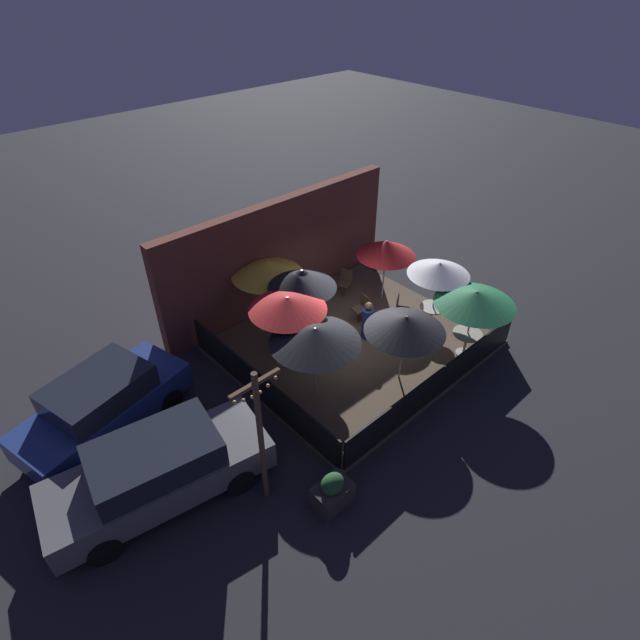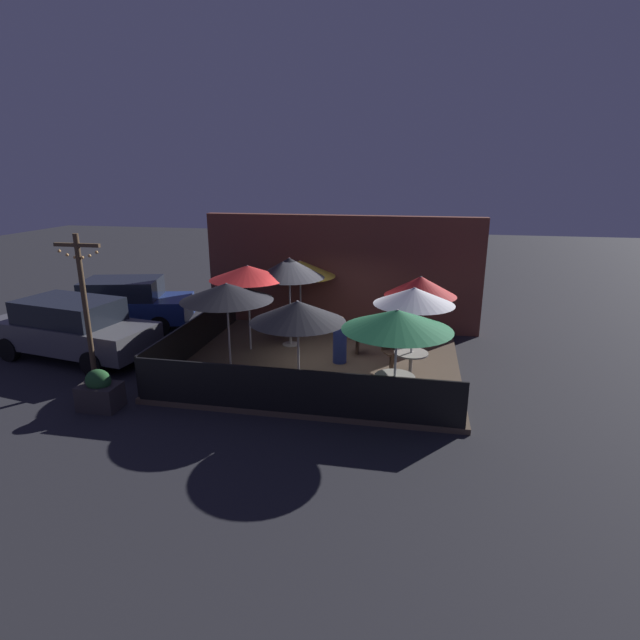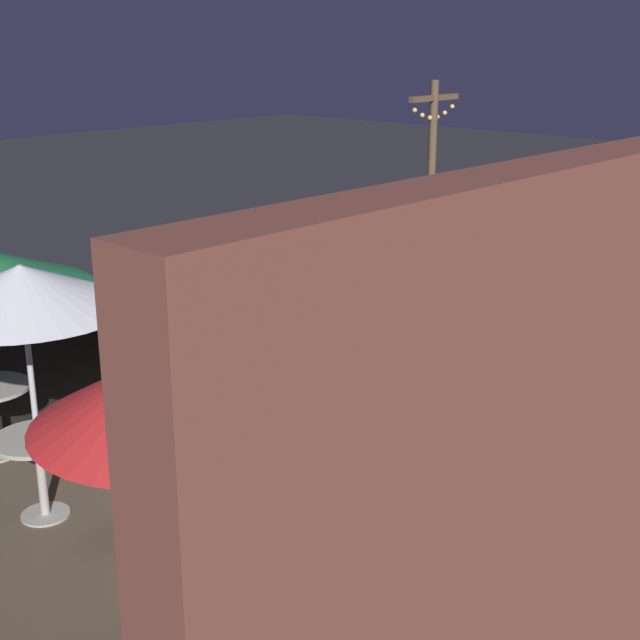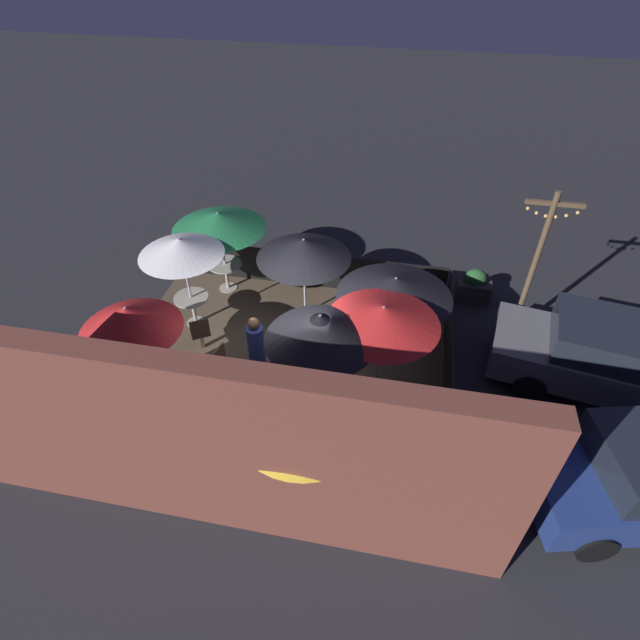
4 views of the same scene
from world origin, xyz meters
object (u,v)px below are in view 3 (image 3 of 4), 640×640
(planter_box, at_px, (334,291))
(parked_car_0, at_px, (568,260))
(patio_umbrella_2, at_px, (472,243))
(patio_umbrella_3, at_px, (394,230))
(patio_umbrella_7, at_px, (477,224))
(patron_0, at_px, (270,426))
(light_post, at_px, (431,188))
(patio_chair_2, at_px, (288,471))
(patio_umbrella_5, at_px, (627,304))
(patio_umbrella_1, at_px, (22,288))
(dining_table_2, at_px, (463,408))
(patio_chair_1, at_px, (144,474))
(patio_chair_0, at_px, (363,564))
(dining_table_1, at_px, (39,454))
(patio_umbrella_6, at_px, (193,252))
(patio_umbrella_4, at_px, (172,386))

(planter_box, xyz_separation_m, parked_car_0, (-2.51, 2.58, 0.47))
(patio_umbrella_2, relative_size, planter_box, 2.82)
(patio_umbrella_3, bearing_deg, parked_car_0, -179.43)
(patio_umbrella_7, height_order, patron_0, patio_umbrella_7)
(light_post, bearing_deg, patio_chair_2, 25.81)
(patio_umbrella_2, bearing_deg, patio_umbrella_5, 92.11)
(patio_umbrella_1, distance_m, planter_box, 7.04)
(dining_table_2, xyz_separation_m, light_post, (-3.92, -3.29, 1.31))
(dining_table_2, bearing_deg, patio_chair_1, -23.90)
(patio_umbrella_1, height_order, patio_umbrella_5, patio_umbrella_1)
(patio_chair_1, bearing_deg, patio_umbrella_7, -131.76)
(patio_chair_0, bearing_deg, patio_umbrella_3, 16.00)
(patio_umbrella_3, distance_m, patio_umbrella_7, 1.23)
(patio_umbrella_1, distance_m, patio_chair_1, 1.84)
(dining_table_1, height_order, light_post, light_post)
(patio_umbrella_5, height_order, patio_umbrella_7, patio_umbrella_7)
(patio_umbrella_5, relative_size, patron_0, 1.74)
(patio_chair_2, distance_m, planter_box, 6.43)
(patio_umbrella_7, distance_m, patio_chair_0, 4.30)
(patio_umbrella_2, bearing_deg, patio_umbrella_3, -122.34)
(patio_chair_2, bearing_deg, patron_0, 68.49)
(patio_umbrella_5, xyz_separation_m, patron_0, (1.63, -2.58, -1.35))
(patio_umbrella_5, xyz_separation_m, patio_umbrella_7, (-0.93, -2.08, 0.24))
(light_post, bearing_deg, patio_umbrella_6, 4.55)
(dining_table_2, height_order, light_post, light_post)
(patio_umbrella_7, bearing_deg, patio_umbrella_3, -96.54)
(patio_umbrella_2, bearing_deg, patron_0, -34.72)
(planter_box, relative_size, light_post, 0.25)
(patio_umbrella_1, relative_size, patio_umbrella_7, 0.97)
(patio_umbrella_5, bearing_deg, patio_umbrella_4, -22.37)
(patio_umbrella_4, relative_size, patio_umbrella_5, 0.98)
(patio_umbrella_1, distance_m, dining_table_1, 1.48)
(dining_table_1, bearing_deg, patio_umbrella_3, 176.16)
(patio_umbrella_6, height_order, patio_chair_0, patio_umbrella_6)
(planter_box, bearing_deg, patio_umbrella_6, 20.80)
(patio_umbrella_4, bearing_deg, patio_umbrella_6, -131.54)
(patio_umbrella_3, relative_size, patio_umbrella_6, 1.09)
(patio_umbrella_4, distance_m, dining_table_1, 2.45)
(dining_table_1, bearing_deg, patio_umbrella_5, 133.77)
(patio_umbrella_1, height_order, patio_umbrella_7, patio_umbrella_7)
(dining_table_1, bearing_deg, patio_umbrella_7, 161.05)
(patio_umbrella_2, bearing_deg, dining_table_2, 135.00)
(dining_table_2, relative_size, patron_0, 0.69)
(patron_0, distance_m, parked_car_0, 7.15)
(patio_umbrella_7, bearing_deg, patio_umbrella_1, -18.95)
(patio_chair_1, height_order, light_post, light_post)
(patio_chair_1, xyz_separation_m, light_post, (-6.79, -2.02, 1.38))
(patio_umbrella_1, xyz_separation_m, patio_umbrella_2, (-3.37, 2.08, 0.13))
(patio_chair_2, bearing_deg, dining_table_2, -0.00)
(patio_umbrella_3, xyz_separation_m, light_post, (-2.80, -1.51, -0.02))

